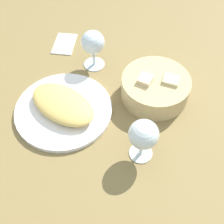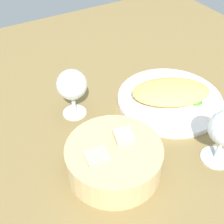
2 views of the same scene
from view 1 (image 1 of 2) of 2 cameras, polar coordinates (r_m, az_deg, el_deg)
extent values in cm
cube|color=olive|center=(85.00, 2.14, -0.43)|extent=(140.00, 140.00, 2.00)
cylinder|color=white|center=(84.93, -9.46, 0.44)|extent=(27.95, 27.95, 1.40)
ellipsoid|color=#E3BA5E|center=(82.87, -9.70, 1.57)|extent=(23.63, 19.18, 3.94)
cone|color=#478535|center=(87.79, -11.51, 3.89)|extent=(3.89, 3.89, 1.75)
cylinder|color=tan|center=(86.67, 8.46, 4.77)|extent=(19.99, 19.99, 6.69)
cube|color=beige|center=(85.58, 11.38, 5.42)|extent=(5.03, 4.63, 4.55)
cube|color=beige|center=(83.95, 6.51, 5.76)|extent=(4.67, 4.97, 4.16)
cylinder|color=silver|center=(76.81, 5.65, -7.97)|extent=(6.08, 6.08, 0.60)
cylinder|color=silver|center=(74.48, 5.81, -6.95)|extent=(1.00, 1.00, 4.78)
sphere|color=silver|center=(69.29, 6.22, -4.39)|extent=(7.47, 7.47, 7.47)
cylinder|color=silver|center=(97.38, -3.49, 9.42)|extent=(6.77, 6.77, 0.60)
cylinder|color=silver|center=(95.46, -3.58, 10.65)|extent=(1.00, 1.00, 5.06)
sphere|color=silver|center=(91.44, -3.78, 13.53)|extent=(7.32, 7.32, 7.32)
cube|color=white|center=(106.17, -9.32, 13.16)|extent=(8.09, 11.66, 0.80)
camera|label=2|loc=(0.98, 32.92, 38.59)|focal=49.51mm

